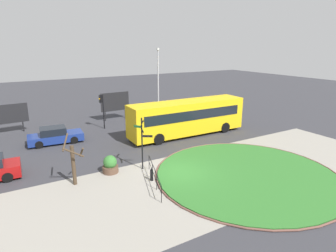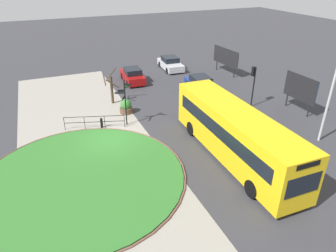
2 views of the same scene
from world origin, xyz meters
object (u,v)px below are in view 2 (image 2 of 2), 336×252
Objects in this scene: traffic_light_near at (253,78)px; billboard_right at (226,57)px; street_tree_bare at (111,87)px; car_far_lane at (170,64)px; lamppost_tall at (334,83)px; car_near_lane at (201,84)px; planter_near_signpost at (126,107)px; signpost_directional at (125,99)px; bus_yellow at (235,133)px; bollard_foreground at (102,123)px; billboard_left at (300,88)px; car_oncoming at (133,76)px.

billboard_right is (-8.68, 2.96, -0.70)m from traffic_light_near.
billboard_right is at bearing 103.88° from street_tree_bare.
traffic_light_near reaches higher than car_far_lane.
lamppost_tall is 15.84m from billboard_right.
car_near_lane reaches higher than planter_near_signpost.
bus_yellow is at bearing 35.34° from signpost_directional.
bollard_foreground is 16.15m from lamppost_tall.
bollard_foreground is 4.77m from street_tree_bare.
street_tree_bare is (-5.26, -10.88, -1.06)m from traffic_light_near.
lamppost_tall is 17.05m from street_tree_bare.
lamppost_tall is (6.83, 0.82, 1.68)m from traffic_light_near.
bollard_foreground is 12.99m from traffic_light_near.
car_near_lane is at bearing 162.17° from bus_yellow.
planter_near_signpost is at bearing -112.56° from billboard_left.
car_far_lane is 1.07× the size of car_oncoming.
car_oncoming is (-9.01, 5.24, 0.27)m from bollard_foreground.
billboard_left is (3.15, 13.86, -0.15)m from signpost_directional.
traffic_light_near is (0.74, 10.92, 0.40)m from signpost_directional.
signpost_directional is at bearing 75.69° from traffic_light_near.
bus_yellow is 19.26m from car_far_lane.
car_far_lane is at bearing -1.06° from traffic_light_near.
car_oncoming is at bearing 158.71° from planter_near_signpost.
billboard_left is at bearing -139.88° from traffic_light_near.
signpost_directional is 8.57m from bus_yellow.
billboard_right is (3.90, 5.04, 1.20)m from car_far_lane.
car_far_lane is (-11.57, 10.69, 0.25)m from bollard_foreground.
bollard_foreground is at bearing -120.00° from lamppost_tall.
street_tree_bare is at bearing 147.74° from car_oncoming.
car_far_lane is at bearing 139.75° from planter_near_signpost.
bollard_foreground is at bearing -67.96° from billboard_right.
billboard_left is (12.43, 10.47, 1.32)m from car_oncoming.
lamppost_tall reaches higher than bus_yellow.
lamppost_tall is at bearing 12.16° from car_far_lane.
billboard_left is (-4.42, 2.12, -2.23)m from lamppost_tall.
street_tree_bare is at bearing -46.56° from car_far_lane.
traffic_light_near is (10.02, 7.53, 1.87)m from car_oncoming.
traffic_light_near is 2.90× the size of planter_near_signpost.
car_near_lane is (-11.19, 3.81, -1.09)m from bus_yellow.
car_oncoming is at bearing 144.81° from street_tree_bare.
traffic_light_near is 0.44× the size of lamppost_tall.
car_far_lane is 3.77× the size of planter_near_signpost.
traffic_light_near is at bearing -173.19° from lamppost_tall.
bollard_foreground is 10.42m from car_oncoming.
signpost_directional is 14.12m from lamppost_tall.
billboard_left is at bearing 114.21° from bus_yellow.
car_near_lane is at bearing 13.17° from traffic_light_near.
billboard_left is (-3.83, 8.91, 0.27)m from bus_yellow.
bus_yellow is 12.51m from street_tree_bare.
car_oncoming reaches higher than car_near_lane.
signpost_directional is 2.55m from bollard_foreground.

